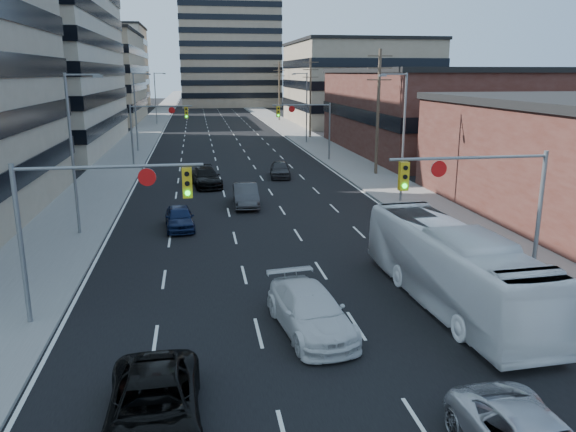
{
  "coord_description": "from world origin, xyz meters",
  "views": [
    {
      "loc": [
        -3.7,
        -12.25,
        9.01
      ],
      "look_at": [
        0.57,
        13.99,
        2.2
      ],
      "focal_mm": 35.0,
      "sensor_mm": 36.0,
      "label": 1
    }
  ],
  "objects_px": {
    "white_van": "(310,311)",
    "transit_bus": "(452,267)",
    "black_pickup": "(154,407)",
    "sedan_blue": "(179,218)"
  },
  "relations": [
    {
      "from": "sedan_blue",
      "to": "white_van",
      "type": "bearing_deg",
      "value": -75.57
    },
    {
      "from": "black_pickup",
      "to": "transit_bus",
      "type": "xyz_separation_m",
      "value": [
        11.09,
        6.53,
        0.87
      ]
    },
    {
      "from": "transit_bus",
      "to": "black_pickup",
      "type": "bearing_deg",
      "value": -152.61
    },
    {
      "from": "transit_bus",
      "to": "sedan_blue",
      "type": "height_order",
      "value": "transit_bus"
    },
    {
      "from": "black_pickup",
      "to": "white_van",
      "type": "distance_m",
      "value": 7.21
    },
    {
      "from": "black_pickup",
      "to": "white_van",
      "type": "bearing_deg",
      "value": 43.59
    },
    {
      "from": "sedan_blue",
      "to": "transit_bus",
      "type": "bearing_deg",
      "value": -54.56
    },
    {
      "from": "white_van",
      "to": "transit_bus",
      "type": "distance_m",
      "value": 6.2
    },
    {
      "from": "white_van",
      "to": "transit_bus",
      "type": "bearing_deg",
      "value": 6.04
    },
    {
      "from": "black_pickup",
      "to": "sedan_blue",
      "type": "height_order",
      "value": "black_pickup"
    }
  ]
}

